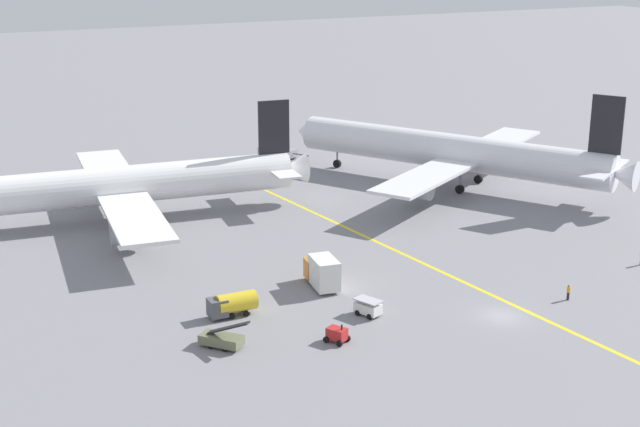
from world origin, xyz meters
name	(u,v)px	position (x,y,z in m)	size (l,w,h in m)	color
ground_plane	(502,316)	(0.00, 0.00, 0.00)	(600.00, 600.00, 0.00)	gray
taxiway_stripe	(460,280)	(1.80, 10.00, 0.00)	(0.50, 120.00, 0.01)	yellow
airliner_at_gate_left	(104,187)	(-28.41, 48.10, 4.81)	(57.21, 46.61, 14.84)	white
airliner_being_pushed	(452,152)	(23.00, 43.35, 5.17)	(43.99, 49.32, 15.86)	silver
pushback_tug	(277,151)	(6.24, 71.19, 1.24)	(6.07, 9.17, 2.92)	gray
gse_fuel_bowser_stubby	(232,304)	(-24.32, 11.88, 1.33)	(4.90, 2.01, 2.40)	gold
gse_gpu_cart_small	(337,334)	(-17.59, 1.91, 0.79)	(2.43, 2.62, 1.90)	red
gse_belt_loader_portside	(222,339)	(-27.66, 5.58, 0.83)	(4.19, 4.51, 3.02)	#666B4C
gse_catering_truck_tall	(322,272)	(-12.73, 14.95, 1.76)	(3.15, 6.11, 3.50)	orange
gse_baggage_cart_near_cluster	(368,307)	(-11.98, 6.05, 0.86)	(2.52, 3.13, 1.71)	silver
ground_crew_wing_walker_right	(568,292)	(8.78, 0.41, 0.88)	(0.36, 0.36, 1.69)	black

